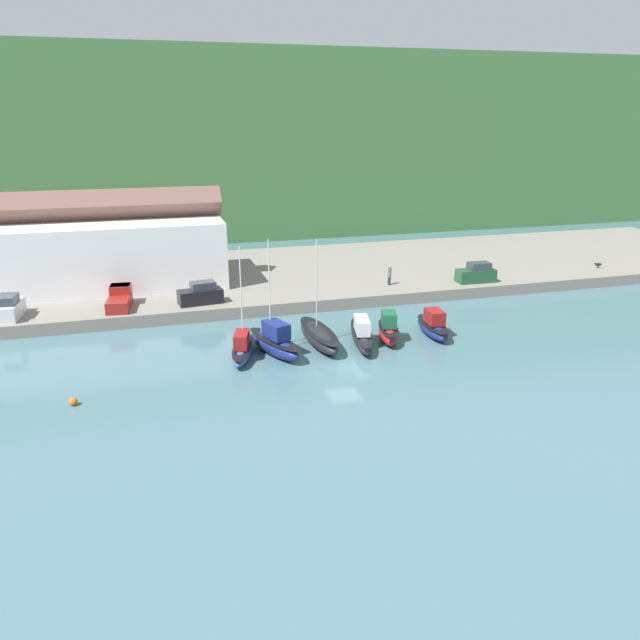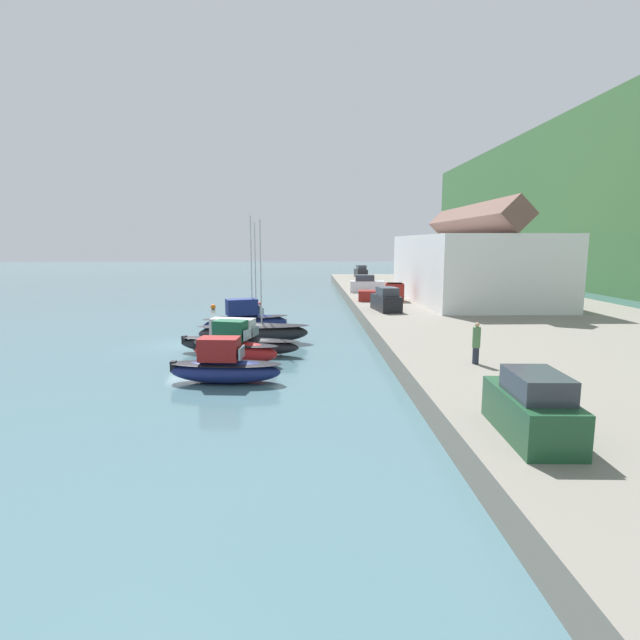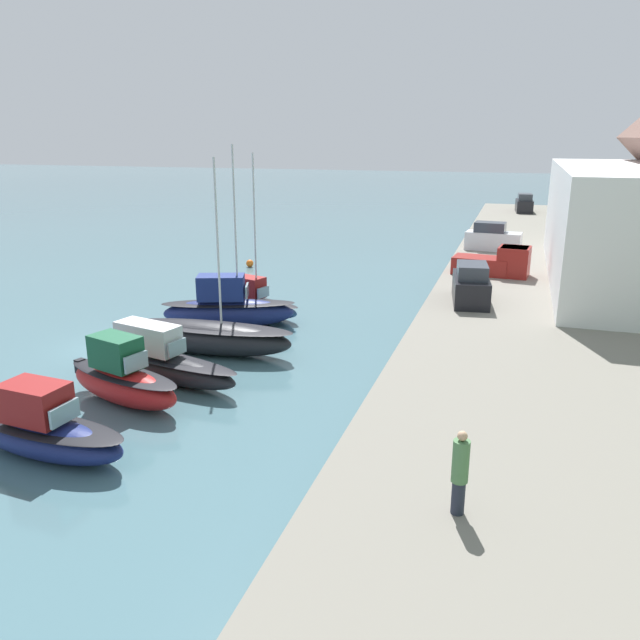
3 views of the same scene
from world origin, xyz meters
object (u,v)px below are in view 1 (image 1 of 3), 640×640
Objects in this scene: mooring_buoy_0 at (73,401)px; moored_boat_1 at (274,342)px; parked_car_0 at (9,308)px; pickup_truck_0 at (120,298)px; parked_car_3 at (476,274)px; person_on_quay at (389,275)px; dog_on_quay at (598,264)px; moored_boat_2 at (319,336)px; moored_boat_0 at (242,348)px; moored_boat_5 at (433,326)px; moored_boat_4 at (388,330)px; moored_boat_3 at (361,334)px; parked_car_1 at (201,294)px.

moored_boat_1 is at bearing 19.73° from mooring_buoy_0.
pickup_truck_0 is (9.49, 0.80, -0.10)m from parked_car_0.
parked_car_0 is 46.76m from parked_car_3.
person_on_quay is 2.43× the size of dog_on_quay.
moored_boat_2 is 2.10× the size of parked_car_3.
moored_boat_0 reaches higher than pickup_truck_0.
parked_car_3 is 37.28m from pickup_truck_0.
pickup_truck_0 is at bearing -179.44° from person_on_quay.
moored_boat_4 is at bearing -174.36° from moored_boat_5.
person_on_quay is at bearing 83.23° from moored_boat_4.
moored_boat_4 is 14.17m from person_on_quay.
moored_boat_3 is at bearing 126.26° from parked_car_3.
moored_boat_5 is at bearing -5.15° from moored_boat_2.
pickup_truck_0 reaches higher than moored_boat_4.
mooring_buoy_0 is at bearing -64.83° from parked_car_0.
moored_boat_0 reaches higher than parked_car_0.
person_on_quay is at bearing 44.87° from moored_boat_2.
pickup_truck_0 is (-9.50, 13.17, 1.22)m from moored_boat_0.
moored_boat_1 is 1.55× the size of moored_boat_5.
parked_car_0 is at bearing 110.18° from mooring_buoy_0.
moored_boat_2 is (4.06, 1.06, -0.25)m from moored_boat_1.
moored_boat_0 is at bearing -173.82° from moored_boat_5.
pickup_truck_0 is at bearing 81.09° from mooring_buoy_0.
parked_car_0 is 9.53m from pickup_truck_0.
parked_car_0 is at bearing 166.29° from moored_boat_5.
parked_car_1 is at bearing 4.02° from parked_car_0.
moored_boat_2 is 15.66× the size of mooring_buoy_0.
moored_boat_5 is (17.06, 0.49, 0.07)m from moored_boat_0.
parked_car_1 is 0.90× the size of pickup_truck_0.
parked_car_0 and parked_car_3 have the same top height.
moored_boat_5 is at bearing -19.27° from pickup_truck_0.
moored_boat_1 is 16.00m from mooring_buoy_0.
moored_boat_0 reaches higher than moored_boat_2.
moored_boat_4 is 1.35× the size of parked_car_3.
parked_car_1 is at bearing -1.97° from pickup_truck_0.
moored_boat_2 is 17.02m from person_on_quay.
moored_boat_5 is at bearing -13.25° from parked_car_0.
parked_car_0 is 2.03× the size of person_on_quay.
parked_car_0 is 1.02× the size of parked_car_3.
parked_car_1 and parked_car_3 have the same top height.
moored_boat_0 is at bearing 122.75° from dog_on_quay.
person_on_quay reaches higher than dog_on_quay.
pickup_truck_0 is at bearing 9.79° from parked_car_0.
person_on_quay is 26.78m from dog_on_quay.
dog_on_quay is (54.43, 0.40, -0.36)m from pickup_truck_0.
moored_boat_4 is (6.09, -0.56, 0.15)m from moored_boat_2.
mooring_buoy_0 is (-10.44, -17.58, -1.84)m from parked_car_1.
moored_boat_4 reaches higher than moored_boat_3.
parked_car_1 is 46.93m from dog_on_quay.
moored_boat_2 is at bearing -178.08° from moored_boat_5.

